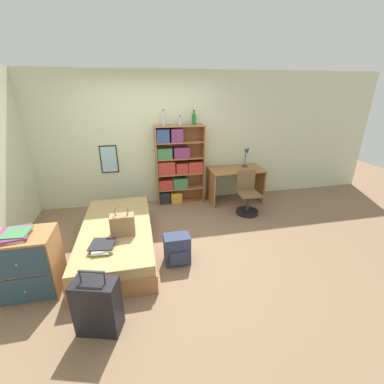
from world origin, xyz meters
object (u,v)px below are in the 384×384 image
dresser (30,264)px  bed (118,237)px  book_stack_on_bed (102,246)px  handbag (123,224)px  suitcase (98,306)px  bookcase (176,166)px  magazine_pile_on_dresser (15,234)px  backpack (177,249)px  bottle_brown (180,121)px  desk (236,179)px  bottle_green (164,119)px  bottle_clear (194,119)px  desk_chair (247,200)px  desk_lamp (247,153)px

dresser → bed: bearing=36.8°
book_stack_on_bed → dresser: bearing=-170.8°
dresser → handbag: bearing=22.5°
suitcase → bookcase: (1.23, 2.93, 0.49)m
magazine_pile_on_dresser → backpack: size_ratio=0.96×
handbag → dresser: (-1.05, -0.43, -0.16)m
bottle_brown → desk: 1.65m
bottle_green → bottle_clear: bottle_green is taller
bookcase → desk_chair: bearing=-31.5°
bed → handbag: 0.45m
book_stack_on_bed → desk: bearing=37.3°
dresser → bookcase: bookcase is taller
bottle_clear → magazine_pile_on_dresser: bearing=-138.2°
dresser → bottle_green: (1.85, 2.22, 1.34)m
bed → bottle_green: size_ratio=7.06×
bottle_green → bottle_brown: size_ratio=1.63×
dresser → magazine_pile_on_dresser: (-0.06, 0.00, 0.41)m
dresser → bottle_brown: 3.36m
handbag → backpack: handbag is taller
bottle_clear → desk: 1.51m
handbag → desk_lamp: desk_lamp is taller
book_stack_on_bed → bottle_green: 2.67m
bed → suitcase: bearing=-94.0°
desk → desk_chair: 0.65m
handbag → bottle_green: (0.80, 1.78, 1.17)m
handbag → magazine_pile_on_dresser: handbag is taller
handbag → bottle_brown: 2.40m
suitcase → desk_chair: (2.49, 2.16, -0.03)m
desk_chair → desk: bearing=91.9°
suitcase → bookcase: bearing=67.3°
handbag → dresser: bearing=-157.5°
book_stack_on_bed → magazine_pile_on_dresser: magazine_pile_on_dresser is taller
desk → desk_lamp: 0.59m
desk_lamp → backpack: bearing=-132.5°
bottle_brown → desk_chair: bearing=-34.7°
desk_lamp → backpack: size_ratio=1.04×
dresser → backpack: (1.75, 0.18, -0.18)m
handbag → bottle_green: bottle_green is taller
desk_chair → backpack: desk_chair is taller
bookcase → bottle_green: bottle_green is taller
dresser → bookcase: size_ratio=0.48×
handbag → bookcase: bearing=60.3°
suitcase → backpack: bearing=44.5°
handbag → book_stack_on_bed: 0.41m
handbag → backpack: (0.71, -0.25, -0.34)m
desk_lamp → bed: bearing=-151.1°
bed → bottle_clear: bottle_clear is taller
magazine_pile_on_dresser → bottle_green: bottle_green is taller
bottle_green → bottle_brown: bottle_green is taller
bed → desk_lamp: size_ratio=4.79×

